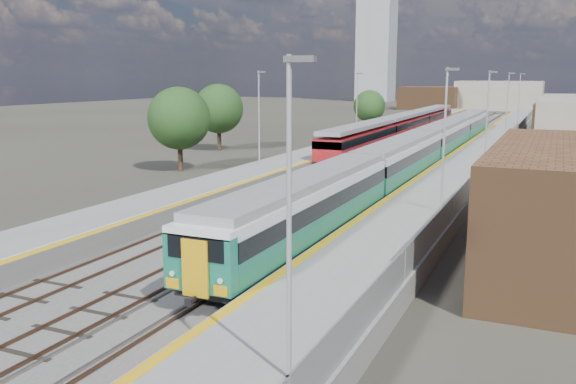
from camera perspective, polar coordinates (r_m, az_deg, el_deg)
The scene contains 11 objects.
ground at distance 61.93m, azimuth 12.58°, elevation 3.02°, with size 320.00×320.00×0.00m, color #47443A.
ballast_bed at distance 64.82m, azimuth 11.07°, elevation 3.44°, with size 10.50×155.00×0.06m, color #565451.
tracks at distance 66.31m, azimuth 11.91°, elevation 3.63°, with size 8.96×160.00×0.17m.
platform_right at distance 63.52m, azimuth 17.73°, elevation 3.44°, with size 4.70×155.00×8.52m.
platform_left at distance 66.58m, azimuth 5.37°, elevation 4.20°, with size 4.30×155.00×8.52m.
buildings at distance 151.86m, azimuth 12.76°, elevation 11.49°, with size 72.00×185.50×40.00m.
green_train at distance 54.66m, azimuth 12.75°, elevation 4.19°, with size 2.66×74.15×2.93m.
red_train at distance 76.96m, azimuth 10.78°, elevation 6.05°, with size 2.69×54.67×3.40m.
tree_a at distance 53.03m, azimuth -10.16°, elevation 6.80°, with size 5.34×5.34×7.23m.
tree_b at distance 67.62m, azimuth -6.51°, elevation 7.75°, with size 5.39×5.39×7.30m.
tree_c at distance 89.16m, azimuth 7.62°, elevation 7.97°, with size 4.54×4.54×6.16m.
Camera 1 is at (12.00, -10.22, 8.05)m, focal length 38.00 mm.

